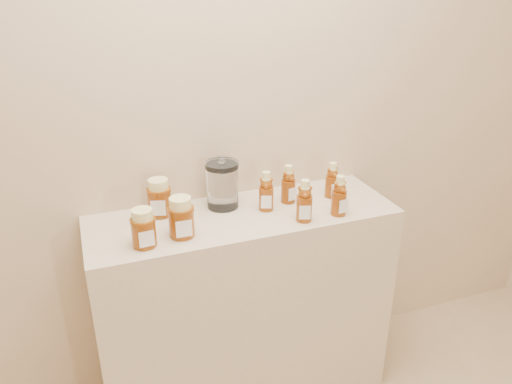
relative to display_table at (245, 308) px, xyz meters
name	(u,v)px	position (x,y,z in m)	size (l,w,h in m)	color
wall_back	(225,88)	(0.00, 0.20, 0.90)	(3.50, 0.02, 2.70)	tan
display_table	(245,308)	(0.00, 0.00, 0.00)	(1.20, 0.40, 0.90)	tan
bear_bottle_back_left	(266,189)	(0.10, 0.01, 0.54)	(0.06, 0.06, 0.18)	#692B08
bear_bottle_back_mid	(288,182)	(0.20, 0.04, 0.54)	(0.06, 0.06, 0.18)	#692B08
bear_bottle_back_right	(332,178)	(0.39, 0.03, 0.54)	(0.06, 0.06, 0.17)	#692B08
bear_bottle_front_left	(305,198)	(0.20, -0.13, 0.54)	(0.06, 0.06, 0.19)	#692B08
bear_bottle_front_right	(339,193)	(0.34, -0.13, 0.54)	(0.06, 0.06, 0.18)	#692B08
honey_jar_left	(143,228)	(-0.40, -0.11, 0.52)	(0.09, 0.09, 0.14)	#692B08
honey_jar_back	(159,197)	(-0.30, 0.11, 0.52)	(0.09, 0.09, 0.15)	#692B08
honey_jar_front	(181,217)	(-0.26, -0.08, 0.52)	(0.09, 0.09, 0.15)	#692B08
glass_canister	(222,183)	(-0.06, 0.09, 0.55)	(0.13, 0.13, 0.20)	white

